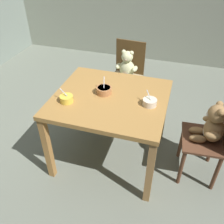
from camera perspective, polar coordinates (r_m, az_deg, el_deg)
ground_plane at (r=2.72m, az=-0.31°, el=-10.07°), size 5.20×5.20×0.04m
dining_table at (r=2.27m, az=-0.37°, el=1.59°), size 1.02×0.93×0.75m
teddy_chair_far_center at (r=3.06m, az=3.34°, el=9.03°), size 0.43×0.41×0.90m
teddy_chair_near_right at (r=2.31m, az=22.15°, el=-3.90°), size 0.39×0.44×0.90m
porridge_bowl_cream_near_right at (r=2.12m, az=8.75°, el=2.28°), size 0.12×0.12×0.12m
porridge_bowl_yellow_near_left at (r=2.17m, az=-10.51°, el=3.07°), size 0.12×0.12×0.12m
porridge_bowl_terracotta_center at (r=2.25m, az=-1.87°, el=5.09°), size 0.14×0.15×0.13m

